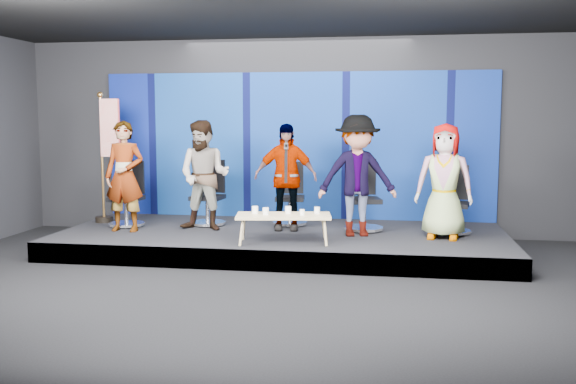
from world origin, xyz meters
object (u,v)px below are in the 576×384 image
object	(u,v)px
chair_a	(128,205)
coffee_table	(283,217)
mug_d	(302,212)
flag_stand	(107,154)
mug_a	(255,210)
chair_b	(209,204)
panelist_e	(444,181)
chair_e	(453,211)
mug_c	(288,210)
panelist_a	(125,176)
mug_b	(266,211)
panelist_b	(204,175)
mug_e	(317,210)
panelist_d	(357,176)
panelist_c	(285,177)
chair_d	(363,207)
chair_c	(290,204)

from	to	relation	value
chair_a	coffee_table	distance (m)	3.00
mug_d	flag_stand	distance (m)	3.86
coffee_table	mug_a	bearing A→B (deg)	178.23
chair_b	panelist_e	bearing A→B (deg)	-4.66
chair_e	mug_a	size ratio (longest dim) A/B	9.81
mug_a	mug_d	xyz separation A→B (m)	(0.70, -0.05, -0.01)
panelist_e	mug_c	xyz separation A→B (m)	(-2.25, -0.63, -0.39)
panelist_a	chair_b	bearing A→B (deg)	36.49
chair_b	mug_b	bearing A→B (deg)	-43.97
chair_e	panelist_b	bearing A→B (deg)	-165.97
chair_b	mug_e	xyz separation A→B (m)	(1.98, -1.22, 0.11)
chair_b	panelist_d	world-z (taller)	panelist_d
panelist_c	mug_a	xyz separation A→B (m)	(-0.27, -1.07, -0.38)
chair_b	mug_c	bearing A→B (deg)	-34.18
chair_e	flag_stand	bearing A→B (deg)	-171.98
panelist_d	mug_d	world-z (taller)	panelist_d
mug_b	mug_a	bearing A→B (deg)	153.19
panelist_b	flag_stand	size ratio (longest dim) A/B	0.79
mug_e	mug_a	bearing A→B (deg)	-171.65
panelist_c	coffee_table	world-z (taller)	panelist_c
panelist_c	panelist_e	distance (m)	2.48
panelist_a	coffee_table	size ratio (longest dim) A/B	1.23
chair_b	panelist_b	xyz separation A→B (m)	(0.08, -0.50, 0.52)
mug_d	mug_b	bearing A→B (deg)	-175.31
chair_a	mug_c	distance (m)	3.02
chair_d	panelist_d	distance (m)	0.75
panelist_c	flag_stand	bearing A→B (deg)	170.25
coffee_table	mug_b	bearing A→B (deg)	-162.86
panelist_a	mug_e	distance (m)	3.17
coffee_table	mug_c	world-z (taller)	mug_c
panelist_e	chair_b	bearing A→B (deg)	179.66
panelist_a	panelist_e	size ratio (longest dim) A/B	1.02
chair_a	mug_b	world-z (taller)	chair_a
mug_c	mug_d	world-z (taller)	mug_c
chair_b	chair_c	distance (m)	1.37
mug_b	mug_c	bearing A→B (deg)	31.01
chair_a	panelist_e	distance (m)	5.15
panelist_d	mug_c	bearing A→B (deg)	-158.23
chair_b	chair_d	world-z (taller)	chair_d
chair_b	panelist_a	bearing A→B (deg)	-140.17
panelist_c	mug_c	xyz separation A→B (m)	(0.20, -0.98, -0.39)
panelist_b	chair_b	bearing A→B (deg)	103.93
panelist_d	mug_a	bearing A→B (deg)	-164.98
chair_d	flag_stand	bearing A→B (deg)	167.12
panelist_c	flag_stand	xyz separation A→B (m)	(-3.12, 0.22, 0.33)
panelist_e	mug_d	size ratio (longest dim) A/B	20.42
panelist_c	mug_b	xyz separation A→B (m)	(-0.09, -1.16, -0.39)
mug_a	chair_a	bearing A→B (deg)	156.88
panelist_a	coffee_table	world-z (taller)	panelist_a
chair_c	panelist_e	bearing A→B (deg)	-24.94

